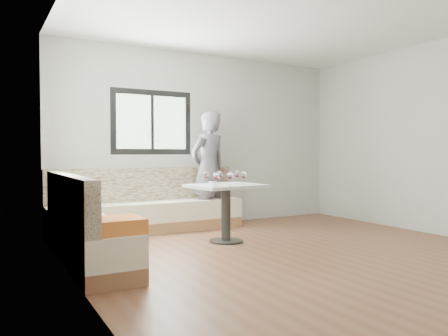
{
  "coord_description": "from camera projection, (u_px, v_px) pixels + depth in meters",
  "views": [
    {
      "loc": [
        -3.24,
        -3.95,
        1.18
      ],
      "look_at": [
        -0.38,
        1.15,
        0.97
      ],
      "focal_mm": 35.0,
      "sensor_mm": 36.0,
      "label": 1
    }
  ],
  "objects": [
    {
      "name": "person",
      "position": [
        209.0,
        169.0,
        6.91
      ],
      "size": [
        0.77,
        0.61,
        1.84
      ],
      "primitive_type": "imported",
      "rotation": [
        0.0,
        0.0,
        3.43
      ],
      "color": "#5B5962",
      "rests_on": "ground"
    },
    {
      "name": "room",
      "position": [
        292.0,
        133.0,
        5.05
      ],
      "size": [
        5.01,
        5.01,
        2.81
      ],
      "color": "brown",
      "rests_on": "ground"
    },
    {
      "name": "wine_glass_e",
      "position": [
        237.0,
        174.0,
        5.98
      ],
      "size": [
        0.08,
        0.08,
        0.17
      ],
      "color": "white",
      "rests_on": "table"
    },
    {
      "name": "olive_ramekin",
      "position": [
        213.0,
        183.0,
        5.71
      ],
      "size": [
        0.11,
        0.11,
        0.04
      ],
      "color": "white",
      "rests_on": "table"
    },
    {
      "name": "wine_glass_f",
      "position": [
        207.0,
        175.0,
        5.77
      ],
      "size": [
        0.08,
        0.08,
        0.17
      ],
      "color": "white",
      "rests_on": "table"
    },
    {
      "name": "wine_glass_b",
      "position": [
        230.0,
        176.0,
        5.55
      ],
      "size": [
        0.08,
        0.08,
        0.17
      ],
      "color": "white",
      "rests_on": "table"
    },
    {
      "name": "table",
      "position": [
        226.0,
        199.0,
        5.76
      ],
      "size": [
        1.0,
        0.82,
        0.76
      ],
      "rotation": [
        0.0,
        0.0,
        0.12
      ],
      "color": "black",
      "rests_on": "ground"
    },
    {
      "name": "wine_glass_d",
      "position": [
        220.0,
        175.0,
        5.88
      ],
      "size": [
        0.08,
        0.08,
        0.17
      ],
      "color": "white",
      "rests_on": "table"
    },
    {
      "name": "wine_glass_a",
      "position": [
        216.0,
        177.0,
        5.44
      ],
      "size": [
        0.08,
        0.08,
        0.17
      ],
      "color": "white",
      "rests_on": "table"
    },
    {
      "name": "banquette",
      "position": [
        125.0,
        218.0,
        5.68
      ],
      "size": [
        2.9,
        2.8,
        0.95
      ],
      "color": "#8E6346",
      "rests_on": "ground"
    },
    {
      "name": "wine_glass_c",
      "position": [
        244.0,
        175.0,
        5.78
      ],
      "size": [
        0.08,
        0.08,
        0.17
      ],
      "color": "white",
      "rests_on": "table"
    }
  ]
}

